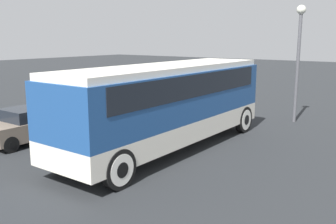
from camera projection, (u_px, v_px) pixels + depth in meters
The scene contains 5 objects.
ground_plane at pixel (168, 149), 14.32m from camera, with size 120.00×120.00×0.00m, color #26282B.
tour_bus at pixel (170, 99), 14.02m from camera, with size 10.11×2.70×3.21m.
parked_car_near at pixel (37, 123), 15.55m from camera, with size 4.40×1.86×1.40m.
parked_car_mid at pixel (118, 97), 22.69m from camera, with size 4.58×1.96×1.34m.
lamp_post at pixel (299, 47), 18.21m from camera, with size 0.44×0.44×5.73m.
Camera 1 is at (-11.08, -8.17, 4.17)m, focal length 40.00 mm.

